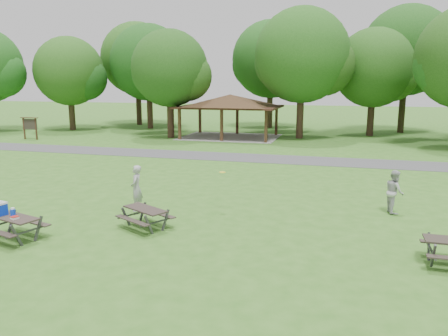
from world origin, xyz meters
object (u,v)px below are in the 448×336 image
picnic_table_middle (145,213)px  frisbee_thrower (136,188)px  frisbee_catcher (394,192)px  picnic_table_near (9,217)px

picnic_table_middle → frisbee_thrower: size_ratio=1.18×
picnic_table_middle → frisbee_catcher: 9.19m
picnic_table_near → picnic_table_middle: size_ratio=1.01×
frisbee_catcher → picnic_table_near: bearing=106.3°
picnic_table_near → frisbee_thrower: size_ratio=1.19×
picnic_table_near → picnic_table_middle: bearing=29.5°
picnic_table_near → frisbee_thrower: (2.44, 3.86, 0.17)m
picnic_table_middle → frisbee_catcher: frisbee_catcher is taller
picnic_table_near → picnic_table_middle: (3.66, 2.07, -0.18)m
picnic_table_near → frisbee_catcher: frisbee_catcher is taller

